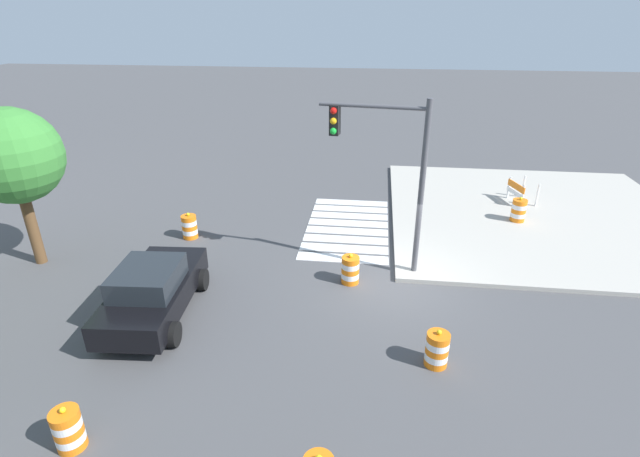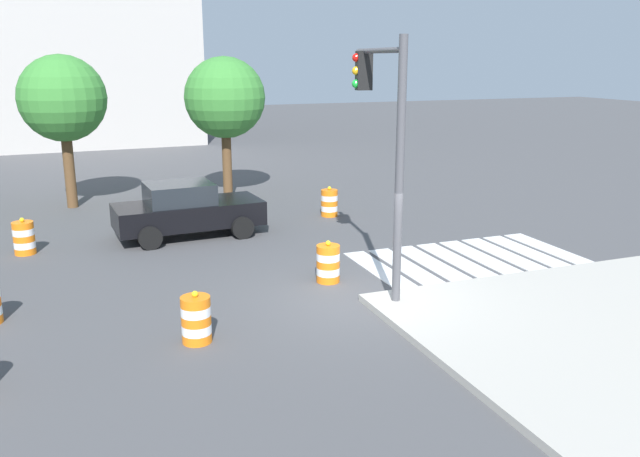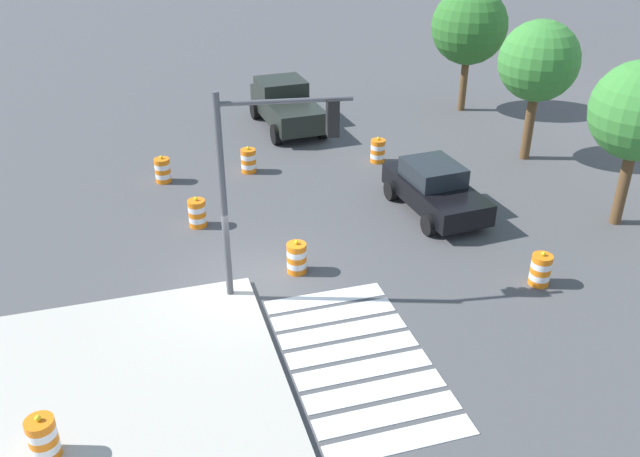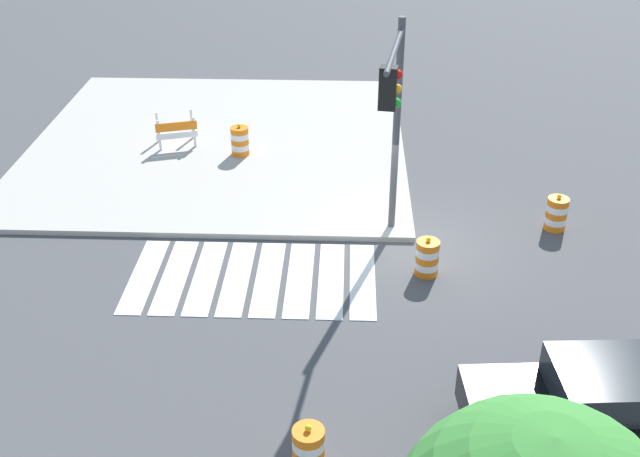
{
  "view_description": "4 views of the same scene",
  "coord_description": "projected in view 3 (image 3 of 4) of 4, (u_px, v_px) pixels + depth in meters",
  "views": [
    {
      "loc": [
        -13.11,
        0.83,
        7.9
      ],
      "look_at": [
        0.57,
        2.49,
        1.49
      ],
      "focal_mm": 26.54,
      "sensor_mm": 36.0,
      "label": 1
    },
    {
      "loc": [
        -5.66,
        -12.4,
        5.21
      ],
      "look_at": [
        -0.34,
        1.5,
        1.32
      ],
      "focal_mm": 36.83,
      "sensor_mm": 36.0,
      "label": 2
    },
    {
      "loc": [
        15.61,
        -2.59,
        10.2
      ],
      "look_at": [
        -0.36,
        2.18,
        1.18
      ],
      "focal_mm": 37.83,
      "sensor_mm": 36.0,
      "label": 3
    },
    {
      "loc": [
        1.8,
        17.09,
        10.25
      ],
      "look_at": [
        2.43,
        0.6,
        0.72
      ],
      "focal_mm": 43.3,
      "sensor_mm": 36.0,
      "label": 4
    }
  ],
  "objects": [
    {
      "name": "street_tree_streetside_far",
      "position": [
        469.0,
        26.0,
        29.95
      ],
      "size": [
        3.38,
        3.38,
        5.56
      ],
      "color": "brown",
      "rests_on": "ground"
    },
    {
      "name": "pickup_truck",
      "position": [
        285.0,
        104.0,
        29.44
      ],
      "size": [
        5.25,
        2.56,
        1.92
      ],
      "color": "black",
      "rests_on": "ground"
    },
    {
      "name": "traffic_barrel_median_near",
      "position": [
        541.0,
        270.0,
        18.39
      ],
      "size": [
        0.56,
        0.56,
        1.02
      ],
      "color": "orange",
      "rests_on": "ground"
    },
    {
      "name": "traffic_barrel_far_curb",
      "position": [
        163.0,
        170.0,
        24.37
      ],
      "size": [
        0.56,
        0.56,
        1.02
      ],
      "color": "orange",
      "rests_on": "ground"
    },
    {
      "name": "traffic_barrel_median_far",
      "position": [
        297.0,
        258.0,
        18.94
      ],
      "size": [
        0.56,
        0.56,
        1.02
      ],
      "color": "orange",
      "rests_on": "ground"
    },
    {
      "name": "traffic_barrel_crosswalk_end",
      "position": [
        197.0,
        213.0,
        21.38
      ],
      "size": [
        0.56,
        0.56,
        1.02
      ],
      "color": "orange",
      "rests_on": "ground"
    },
    {
      "name": "traffic_barrel_on_sidewalk",
      "position": [
        43.0,
        438.0,
        12.79
      ],
      "size": [
        0.56,
        0.56,
        1.02
      ],
      "color": "orange",
      "rests_on": "sidewalk_corner"
    },
    {
      "name": "traffic_barrel_near_corner",
      "position": [
        378.0,
        151.0,
        26.03
      ],
      "size": [
        0.56,
        0.56,
        1.02
      ],
      "color": "orange",
      "rests_on": "ground"
    },
    {
      "name": "ground_plane",
      "position": [
        248.0,
        282.0,
        18.66
      ],
      "size": [
        120.0,
        120.0,
        0.0
      ],
      "primitive_type": "plane",
      "color": "#474749"
    },
    {
      "name": "crosswalk_stripes",
      "position": [
        358.0,
        359.0,
        15.74
      ],
      "size": [
        5.85,
        3.2,
        0.02
      ],
      "color": "silver",
      "rests_on": "ground"
    },
    {
      "name": "street_tree_streetside_mid",
      "position": [
        539.0,
        62.0,
        24.76
      ],
      "size": [
        2.97,
        2.97,
        5.33
      ],
      "color": "brown",
      "rests_on": "ground"
    },
    {
      "name": "traffic_barrel_lane_center",
      "position": [
        249.0,
        161.0,
        25.16
      ],
      "size": [
        0.56,
        0.56,
        1.02
      ],
      "color": "orange",
      "rests_on": "ground"
    },
    {
      "name": "sports_car",
      "position": [
        435.0,
        188.0,
        22.15
      ],
      "size": [
        4.42,
        2.37,
        1.63
      ],
      "color": "black",
      "rests_on": "ground"
    },
    {
      "name": "traffic_light_pole",
      "position": [
        268.0,
        159.0,
        16.3
      ],
      "size": [
        0.69,
        3.26,
        5.5
      ],
      "color": "#4C4C51",
      "rests_on": "sidewalk_corner"
    }
  ]
}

